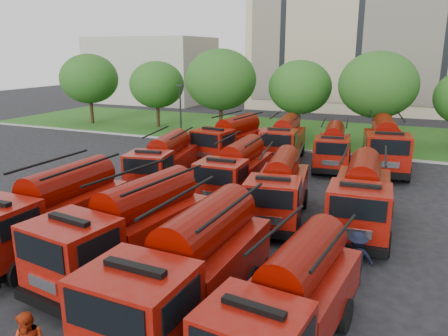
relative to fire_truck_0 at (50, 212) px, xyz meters
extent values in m
plane|color=black|center=(4.13, 4.32, -1.70)|extent=(140.00, 140.00, 0.00)
cube|color=#1A4B14|center=(4.13, 30.32, -1.64)|extent=(70.00, 16.00, 0.12)
cube|color=gray|center=(4.13, 22.22, -1.63)|extent=(70.00, 0.30, 0.14)
cube|color=#C8B894|center=(6.13, 52.32, 10.80)|extent=(30.00, 14.00, 25.00)
cube|color=black|center=(6.13, 45.22, 10.80)|extent=(28.00, 0.15, 22.00)
cube|color=#A4A092|center=(-25.87, 48.32, 3.30)|extent=(18.00, 12.00, 10.00)
cylinder|color=#382314|center=(-19.87, 26.32, -0.38)|extent=(0.36, 0.36, 2.62)
ellipsoid|color=#254F16|center=(-19.87, 26.32, 3.33)|extent=(6.30, 6.30, 5.36)
cylinder|color=#382314|center=(-11.87, 27.32, -0.51)|extent=(0.36, 0.36, 2.38)
ellipsoid|color=#254F16|center=(-11.87, 27.32, 2.86)|extent=(5.71, 5.71, 4.86)
cylinder|color=#382314|center=(-3.87, 25.82, -0.30)|extent=(0.36, 0.36, 2.80)
ellipsoid|color=#254F16|center=(-3.87, 25.82, 3.66)|extent=(6.72, 6.72, 5.71)
cylinder|color=#382314|center=(3.13, 28.32, -0.47)|extent=(0.36, 0.36, 2.45)
ellipsoid|color=#254F16|center=(3.13, 28.32, 2.99)|extent=(5.88, 5.88, 5.00)
cylinder|color=#382314|center=(10.13, 26.82, -0.33)|extent=(0.36, 0.36, 2.73)
ellipsoid|color=#254F16|center=(10.13, 26.82, 3.53)|extent=(6.55, 6.55, 5.57)
cylinder|color=black|center=(-5.87, 21.52, 0.80)|extent=(0.14, 0.14, 5.00)
cube|color=black|center=(-5.87, 21.52, 3.35)|extent=(0.60, 0.25, 0.12)
cube|color=black|center=(0.00, 0.01, -1.02)|extent=(2.47, 7.26, 0.31)
cube|color=#770801|center=(0.02, 1.15, -0.20)|extent=(2.59, 4.78, 1.34)
cylinder|color=#590500|center=(0.02, 1.15, 0.90)|extent=(1.61, 4.36, 1.55)
cylinder|color=black|center=(1.15, -2.69, -1.13)|extent=(0.38, 1.14, 1.14)
cylinder|color=black|center=(-1.16, 1.89, -1.13)|extent=(0.38, 1.14, 1.14)
cylinder|color=black|center=(1.21, 1.85, -1.13)|extent=(0.38, 1.14, 1.14)
cube|color=black|center=(3.95, -0.24, -1.02)|extent=(3.32, 7.50, 0.31)
cube|color=black|center=(3.47, -3.89, -1.07)|extent=(2.60, 0.60, 0.36)
cube|color=#770801|center=(3.63, -2.71, 0.14)|extent=(2.82, 2.59, 2.02)
cube|color=black|center=(3.47, -3.86, 0.61)|extent=(2.16, 0.34, 0.88)
cube|color=#770801|center=(4.10, 0.89, -0.19)|extent=(3.14, 5.06, 1.35)
cylinder|color=#590500|center=(4.10, 0.89, 0.91)|extent=(2.11, 4.52, 1.55)
cylinder|color=black|center=(2.42, -2.75, -1.13)|extent=(0.51, 1.18, 1.14)
cylinder|color=black|center=(4.78, -3.07, -1.13)|extent=(0.51, 1.18, 1.14)
cylinder|color=black|center=(3.02, 1.76, -1.13)|extent=(0.51, 1.18, 1.14)
cylinder|color=black|center=(5.38, 1.45, -1.13)|extent=(0.51, 1.18, 1.14)
cube|color=black|center=(7.45, -2.04, -1.01)|extent=(2.66, 7.46, 0.32)
cube|color=#770801|center=(7.37, -4.58, 0.18)|extent=(2.66, 2.40, 2.06)
cube|color=black|center=(7.33, -5.76, 0.65)|extent=(2.22, 0.12, 0.90)
cube|color=#770801|center=(7.49, -0.88, -0.16)|extent=(2.74, 4.93, 1.37)
cylinder|color=#590500|center=(7.49, -0.88, 0.96)|extent=(1.72, 4.48, 1.58)
cylinder|color=black|center=(6.30, -0.11, -1.11)|extent=(0.41, 1.17, 1.16)
cylinder|color=black|center=(8.72, -0.18, -1.11)|extent=(0.41, 1.17, 1.16)
cube|color=black|center=(10.61, -2.28, -1.09)|extent=(2.84, 6.72, 0.28)
cube|color=#770801|center=(10.72, -1.26, -0.34)|extent=(2.73, 4.51, 1.21)
cylinder|color=#590500|center=(10.72, -1.26, 0.65)|extent=(1.81, 4.04, 1.40)
cylinder|color=black|center=(9.72, -0.49, -1.18)|extent=(0.44, 1.05, 1.03)
cylinder|color=black|center=(11.86, -0.72, -1.18)|extent=(0.44, 1.05, 1.03)
cube|color=black|center=(-0.39, 9.49, -1.08)|extent=(3.28, 6.86, 0.28)
cube|color=black|center=(0.20, 6.20, -1.13)|extent=(2.36, 0.64, 0.33)
cube|color=#770801|center=(0.01, 7.26, -0.03)|extent=(2.63, 2.44, 1.83)
cube|color=black|center=(0.19, 6.23, 0.40)|extent=(1.95, 0.39, 0.80)
cube|color=#770801|center=(-0.57, 10.50, -0.33)|extent=(3.02, 4.66, 1.22)
cylinder|color=#590500|center=(-0.57, 10.50, 0.67)|extent=(2.08, 4.13, 1.41)
cylinder|color=black|center=(-1.02, 6.89, -1.18)|extent=(0.51, 1.08, 1.03)
cylinder|color=black|center=(1.11, 7.27, -1.18)|extent=(0.51, 1.08, 1.03)
cylinder|color=black|center=(-1.75, 10.96, -1.18)|extent=(0.51, 1.08, 1.03)
cylinder|color=black|center=(0.38, 11.34, -1.18)|extent=(0.51, 1.08, 1.03)
cube|color=black|center=(4.40, 9.28, -1.08)|extent=(2.47, 6.76, 0.29)
cube|color=black|center=(4.54, 5.90, -1.12)|extent=(2.39, 0.34, 0.33)
cube|color=#770801|center=(4.50, 6.99, 0.00)|extent=(2.42, 2.19, 1.86)
cube|color=black|center=(4.54, 5.93, 0.43)|extent=(2.00, 0.13, 0.81)
cube|color=#770801|center=(4.36, 10.33, -0.31)|extent=(2.52, 4.48, 1.24)
cylinder|color=#590500|center=(4.36, 10.33, 0.70)|extent=(1.60, 4.06, 1.43)
cylinder|color=black|center=(3.41, 6.76, -1.17)|extent=(0.38, 1.06, 1.05)
cylinder|color=black|center=(5.60, 6.85, -1.17)|extent=(0.38, 1.06, 1.05)
cylinder|color=black|center=(3.23, 10.95, -1.17)|extent=(0.38, 1.06, 1.05)
cylinder|color=black|center=(5.42, 11.04, -1.17)|extent=(0.38, 1.06, 1.05)
cube|color=black|center=(7.50, 7.23, -1.08)|extent=(3.16, 6.87, 0.28)
cube|color=black|center=(8.02, 3.92, -1.13)|extent=(2.37, 0.60, 0.33)
cube|color=#770801|center=(7.85, 4.99, -0.02)|extent=(2.61, 2.41, 1.84)
cube|color=black|center=(8.01, 3.94, 0.41)|extent=(1.97, 0.35, 0.80)
cube|color=#770801|center=(7.34, 8.26, -0.33)|extent=(2.95, 4.65, 1.23)
cylinder|color=#590500|center=(7.34, 8.26, 0.68)|extent=(2.01, 4.14, 1.42)
cylinder|color=black|center=(6.81, 4.64, -1.18)|extent=(0.49, 1.08, 1.04)
cylinder|color=black|center=(8.95, 4.97, -1.18)|extent=(0.49, 1.08, 1.04)
cylinder|color=black|center=(6.17, 8.74, -1.18)|extent=(0.49, 1.08, 1.04)
cylinder|color=black|center=(8.31, 9.07, -1.18)|extent=(0.49, 1.08, 1.04)
cube|color=black|center=(11.32, 7.34, -1.05)|extent=(2.75, 7.12, 0.30)
cube|color=black|center=(11.55, 3.80, -1.10)|extent=(2.51, 0.41, 0.35)
cube|color=#770801|center=(11.48, 4.95, 0.08)|extent=(2.59, 2.35, 1.95)
cube|color=black|center=(11.55, 3.83, 0.53)|extent=(2.10, 0.19, 0.85)
cube|color=#770801|center=(11.25, 8.43, -0.25)|extent=(2.74, 4.74, 1.30)
cylinder|color=#590500|center=(11.25, 8.43, 0.81)|extent=(1.77, 4.28, 1.50)
cylinder|color=black|center=(10.35, 4.67, -1.15)|extent=(0.42, 1.12, 1.10)
cylinder|color=black|center=(12.64, 4.82, -1.15)|extent=(0.42, 1.12, 1.10)
cylinder|color=black|center=(10.06, 9.05, -1.15)|extent=(0.42, 1.12, 1.10)
cylinder|color=black|center=(12.35, 9.21, -1.15)|extent=(0.42, 1.12, 1.10)
cube|color=black|center=(0.98, 16.69, -1.04)|extent=(3.21, 7.29, 0.30)
cube|color=black|center=(0.52, 13.14, -1.09)|extent=(2.53, 0.57, 0.35)
cube|color=#770801|center=(0.66, 14.29, 0.09)|extent=(2.73, 2.52, 1.97)
cube|color=black|center=(0.52, 13.17, 0.55)|extent=(2.11, 0.32, 0.86)
cube|color=#770801|center=(1.12, 17.78, -0.23)|extent=(3.05, 4.92, 1.31)
cylinder|color=#590500|center=(1.12, 17.78, 0.84)|extent=(2.04, 4.39, 1.51)
cylinder|color=black|center=(-0.51, 14.24, -1.14)|extent=(0.49, 1.14, 1.11)
cylinder|color=black|center=(1.79, 13.94, -1.14)|extent=(0.49, 1.14, 1.11)
cylinder|color=black|center=(0.06, 18.63, -1.14)|extent=(0.49, 1.14, 1.11)
cylinder|color=black|center=(2.36, 18.34, -1.14)|extent=(0.49, 1.14, 1.11)
cube|color=black|center=(4.45, 18.70, -1.06)|extent=(3.01, 7.06, 0.29)
cube|color=black|center=(4.84, 15.25, -1.11)|extent=(2.46, 0.52, 0.34)
cube|color=#770801|center=(4.72, 16.37, 0.04)|extent=(2.63, 2.41, 1.91)
cube|color=black|center=(4.84, 15.28, 0.48)|extent=(2.05, 0.28, 0.83)
cube|color=#770801|center=(4.33, 19.77, -0.28)|extent=(2.89, 4.74, 1.27)
cylinder|color=#590500|center=(4.33, 19.77, 0.76)|extent=(1.92, 4.25, 1.47)
cylinder|color=black|center=(3.62, 16.05, -1.16)|extent=(0.46, 1.11, 1.08)
cylinder|color=black|center=(5.86, 16.30, -1.16)|extent=(0.46, 1.11, 1.08)
cylinder|color=black|center=(3.13, 20.33, -1.16)|extent=(0.46, 1.11, 1.08)
cylinder|color=black|center=(5.37, 20.58, -1.16)|extent=(0.46, 1.11, 1.08)
cube|color=black|center=(8.19, 18.05, -1.10)|extent=(2.89, 6.58, 0.27)
cube|color=black|center=(8.60, 14.85, -1.15)|extent=(2.28, 0.52, 0.32)
cube|color=#770801|center=(8.47, 15.88, -0.08)|extent=(2.46, 2.27, 1.77)
cube|color=black|center=(8.60, 14.87, 0.33)|extent=(1.90, 0.29, 0.77)
cube|color=#770801|center=(8.07, 19.04, -0.38)|extent=(2.74, 4.43, 1.18)
cylinder|color=#590500|center=(8.07, 19.04, 0.59)|extent=(1.84, 3.96, 1.36)
cylinder|color=black|center=(7.46, 15.57, -1.20)|extent=(0.44, 1.03, 1.00)
cylinder|color=black|center=(9.53, 15.84, -1.20)|extent=(0.44, 1.03, 1.00)
cylinder|color=black|center=(6.95, 19.54, -1.20)|extent=(0.44, 1.03, 1.00)
cylinder|color=black|center=(9.02, 19.80, -1.20)|extent=(0.44, 1.03, 1.00)
cube|color=black|center=(11.54, 18.80, -1.00)|extent=(3.42, 7.78, 0.32)
cube|color=black|center=(12.03, 15.02, -1.05)|extent=(2.70, 0.61, 0.38)
cube|color=#770801|center=(11.87, 16.24, 0.21)|extent=(2.91, 2.68, 2.10)
cube|color=black|center=(12.02, 15.05, 0.70)|extent=(2.24, 0.34, 0.91)
cube|color=#770801|center=(11.39, 19.97, -0.14)|extent=(3.24, 5.24, 1.40)
cylinder|color=#590500|center=(11.39, 19.97, 1.00)|extent=(2.18, 4.68, 1.61)
cylinder|color=black|center=(10.67, 15.87, -1.10)|extent=(0.52, 1.22, 1.18)
cylinder|color=black|center=(13.12, 16.19, -1.10)|extent=(0.52, 1.22, 1.18)
cylinder|color=black|center=(10.06, 20.56, -1.10)|extent=(0.52, 1.22, 1.18)
cylinder|color=black|center=(12.52, 20.88, -1.10)|extent=(0.52, 1.22, 1.18)
imported|color=black|center=(11.81, 2.19, -1.70)|extent=(1.43, 1.17, 1.96)
imported|color=#A32B0C|center=(-0.19, 3.84, -1.70)|extent=(0.88, 1.01, 1.75)
imported|color=#A32B0C|center=(11.03, 5.49, -1.70)|extent=(1.59, 0.73, 1.69)
camera|label=1|loc=(13.11, -12.39, 6.31)|focal=35.00mm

